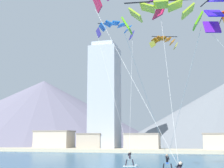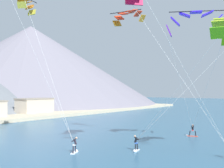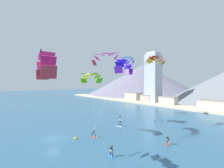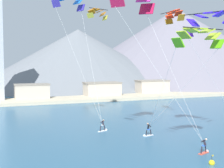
# 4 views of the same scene
# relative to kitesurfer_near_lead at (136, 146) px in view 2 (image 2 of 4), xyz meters

# --- Properties ---
(kitesurfer_near_lead) EXTENTS (1.78, 0.85, 1.76)m
(kitesurfer_near_lead) POSITION_rel_kitesurfer_near_lead_xyz_m (0.00, 0.00, 0.00)
(kitesurfer_near_lead) COLOR white
(kitesurfer_near_lead) RESTS_ON ground
(kitesurfer_near_trail) EXTENTS (1.75, 1.08, 1.77)m
(kitesurfer_near_trail) POSITION_rel_kitesurfer_near_lead_xyz_m (-4.36, 4.77, 0.02)
(kitesurfer_near_trail) COLOR white
(kitesurfer_near_trail) RESTS_ON ground
(kitesurfer_far_left) EXTENTS (0.87, 1.78, 1.73)m
(kitesurfer_far_left) POSITION_rel_kitesurfer_near_lead_xyz_m (13.68, -0.98, 0.00)
(kitesurfer_far_left) COLOR #E54C33
(kitesurfer_far_left) RESTS_ON ground
(parafoil_kite_far_left) EXTENTS (9.63, 6.79, 14.38)m
(parafoil_kite_far_left) POSITION_rel_kitesurfer_near_lead_xyz_m (6.09, -4.50, 14.09)
(parafoil_kite_far_left) COLOR #631EB5
(parafoil_kite_distant_high_outer) EXTENTS (4.34, 3.24, 1.86)m
(parafoil_kite_distant_high_outer) POSITION_rel_kitesurfer_near_lead_xyz_m (-1.45, 16.25, 17.66)
(parafoil_kite_distant_high_outer) COLOR gold
(parafoil_kite_distant_low_drift) EXTENTS (2.05, 5.37, 1.98)m
(parafoil_kite_distant_low_drift) POSITION_rel_kitesurfer_near_lead_xyz_m (7.12, 5.41, 16.26)
(parafoil_kite_distant_low_drift) COLOR #C38116
(shore_building_old_town) EXTENTS (9.39, 4.83, 4.39)m
(shore_building_old_town) POSITION_rel_kitesurfer_near_lead_xyz_m (24.67, 44.53, 1.69)
(shore_building_old_town) COLOR beige
(shore_building_old_town) RESTS_ON ground
(mountain_peak_central_summit) EXTENTS (110.96, 110.96, 34.33)m
(mountain_peak_central_summit) POSITION_rel_kitesurfer_near_lead_xyz_m (61.78, 90.17, 16.65)
(mountain_peak_central_summit) COLOR slate
(mountain_peak_central_summit) RESTS_ON ground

